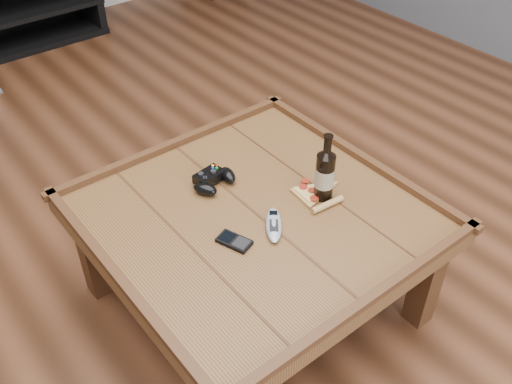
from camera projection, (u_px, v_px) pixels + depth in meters
ground at (255, 302)px, 2.14m from camera, size 6.00×6.00×0.00m
coffee_table at (255, 226)px, 1.89m from camera, size 1.03×1.03×0.48m
beer_bottle at (325, 173)px, 1.85m from camera, size 0.06×0.06×0.25m
game_controller at (213, 180)px, 1.95m from camera, size 0.18×0.13×0.05m
pizza_slice at (314, 194)px, 1.91m from camera, size 0.15×0.23×0.02m
smartphone at (234, 241)px, 1.74m from camera, size 0.09×0.12×0.01m
remote_control at (274, 225)px, 1.79m from camera, size 0.14×0.16×0.02m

